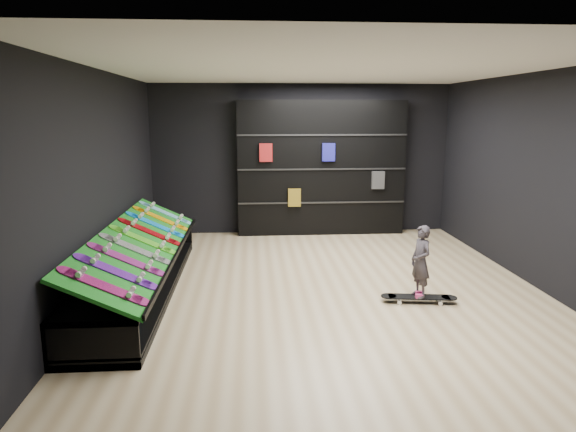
{
  "coord_description": "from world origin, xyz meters",
  "views": [
    {
      "loc": [
        -1.01,
        -6.88,
        2.44
      ],
      "look_at": [
        -0.5,
        0.2,
        1.0
      ],
      "focal_mm": 32.0,
      "sensor_mm": 36.0,
      "label": 1
    }
  ],
  "objects": [
    {
      "name": "wall_right",
      "position": [
        3.0,
        0.0,
        1.5
      ],
      "size": [
        0.02,
        7.0,
        3.0
      ],
      "primitive_type": "cube",
      "color": "black",
      "rests_on": "ground"
    },
    {
      "name": "wall_back",
      "position": [
        0.0,
        3.5,
        1.5
      ],
      "size": [
        6.0,
        0.02,
        3.0
      ],
      "primitive_type": "cube",
      "color": "black",
      "rests_on": "ground"
    },
    {
      "name": "display_board_2",
      "position": [
        -2.49,
        -0.95,
        0.74
      ],
      "size": [
        0.93,
        0.22,
        0.5
      ],
      "primitive_type": null,
      "rotation": [
        0.0,
        0.44,
        0.0
      ],
      "color": "#2626BF",
      "rests_on": "turf_ramp"
    },
    {
      "name": "display_board_7",
      "position": [
        -2.49,
        1.42,
        0.74
      ],
      "size": [
        0.93,
        0.22,
        0.5
      ],
      "primitive_type": null,
      "rotation": [
        0.0,
        0.44,
        0.0
      ],
      "color": "yellow",
      "rests_on": "turf_ramp"
    },
    {
      "name": "wall_front",
      "position": [
        0.0,
        -3.5,
        1.5
      ],
      "size": [
        6.0,
        0.02,
        3.0
      ],
      "primitive_type": "cube",
      "color": "black",
      "rests_on": "ground"
    },
    {
      "name": "child",
      "position": [
        1.15,
        -0.69,
        0.37
      ],
      "size": [
        0.2,
        0.24,
        0.57
      ],
      "primitive_type": "imported",
      "rotation": [
        0.0,
        0.0,
        -1.34
      ],
      "color": "black",
      "rests_on": "floor_skateboard"
    },
    {
      "name": "ceiling",
      "position": [
        0.0,
        0.0,
        3.0
      ],
      "size": [
        6.0,
        7.0,
        0.01
      ],
      "primitive_type": "cube",
      "color": "white",
      "rests_on": "ground"
    },
    {
      "name": "display_board_5",
      "position": [
        -2.49,
        0.48,
        0.74
      ],
      "size": [
        0.93,
        0.22,
        0.5
      ],
      "primitive_type": null,
      "rotation": [
        0.0,
        0.44,
        0.0
      ],
      "color": "red",
      "rests_on": "turf_ramp"
    },
    {
      "name": "display_board_4",
      "position": [
        -2.49,
        0.0,
        0.74
      ],
      "size": [
        0.93,
        0.22,
        0.5
      ],
      "primitive_type": null,
      "rotation": [
        0.0,
        0.44,
        0.0
      ],
      "color": "green",
      "rests_on": "turf_ramp"
    },
    {
      "name": "display_board_1",
      "position": [
        -2.49,
        -1.42,
        0.74
      ],
      "size": [
        0.93,
        0.22,
        0.5
      ],
      "primitive_type": null,
      "rotation": [
        0.0,
        0.44,
        0.0
      ],
      "color": "purple",
      "rests_on": "turf_ramp"
    },
    {
      "name": "display_board_0",
      "position": [
        -2.49,
        -1.9,
        0.74
      ],
      "size": [
        0.93,
        0.22,
        0.5
      ],
      "primitive_type": null,
      "rotation": [
        0.0,
        0.44,
        0.0
      ],
      "color": "#E5198C",
      "rests_on": "turf_ramp"
    },
    {
      "name": "display_board_6",
      "position": [
        -2.49,
        0.95,
        0.74
      ],
      "size": [
        0.93,
        0.22,
        0.5
      ],
      "primitive_type": null,
      "rotation": [
        0.0,
        0.44,
        0.0
      ],
      "color": "blue",
      "rests_on": "turf_ramp"
    },
    {
      "name": "wall_left",
      "position": [
        -3.0,
        0.0,
        1.5
      ],
      "size": [
        0.02,
        7.0,
        3.0
      ],
      "primitive_type": "cube",
      "color": "black",
      "rests_on": "ground"
    },
    {
      "name": "display_board_3",
      "position": [
        -2.49,
        -0.48,
        0.74
      ],
      "size": [
        0.93,
        0.22,
        0.5
      ],
      "primitive_type": null,
      "rotation": [
        0.0,
        0.44,
        0.0
      ],
      "color": "black",
      "rests_on": "turf_ramp"
    },
    {
      "name": "floor_skateboard",
      "position": [
        1.15,
        -0.69,
        0.04
      ],
      "size": [
        1.0,
        0.36,
        0.09
      ],
      "primitive_type": null,
      "rotation": [
        0.0,
        0.0,
        -0.14
      ],
      "color": "black",
      "rests_on": "ground"
    },
    {
      "name": "turf_ramp",
      "position": [
        -2.5,
        0.0,
        0.71
      ],
      "size": [
        0.92,
        4.5,
        0.46
      ],
      "primitive_type": "cube",
      "rotation": [
        0.0,
        0.44,
        0.0
      ],
      "color": "#0E5C11",
      "rests_on": "display_rack"
    },
    {
      "name": "back_shelving",
      "position": [
        0.39,
        3.32,
        1.34
      ],
      "size": [
        3.34,
        0.39,
        2.67
      ],
      "primitive_type": "cube",
      "color": "black",
      "rests_on": "ground"
    },
    {
      "name": "display_board_8",
      "position": [
        -2.49,
        1.9,
        0.74
      ],
      "size": [
        0.93,
        0.22,
        0.5
      ],
      "primitive_type": null,
      "rotation": [
        0.0,
        0.44,
        0.0
      ],
      "color": "#0CB2E5",
      "rests_on": "turf_ramp"
    },
    {
      "name": "floor",
      "position": [
        0.0,
        0.0,
        0.0
      ],
      "size": [
        6.0,
        7.0,
        0.01
      ],
      "primitive_type": "cube",
      "color": "tan",
      "rests_on": "ground"
    },
    {
      "name": "display_rack",
      "position": [
        -2.55,
        0.0,
        0.25
      ],
      "size": [
        0.9,
        4.5,
        0.5
      ],
      "primitive_type": null,
      "color": "black",
      "rests_on": "ground"
    }
  ]
}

